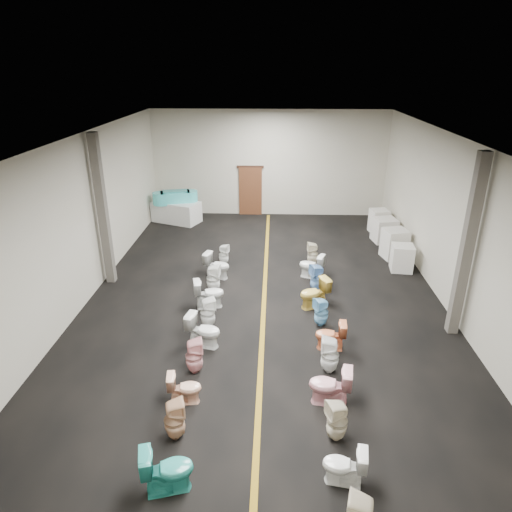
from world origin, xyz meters
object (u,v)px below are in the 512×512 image
object	(u,v)px
appliance_crate_a	(402,258)
toilet_right_2	(337,421)
appliance_crate_b	(395,244)
toilet_left_4	(204,331)
toilet_right_7	(314,293)
appliance_crate_c	(384,230)
toilet_left_6	(209,293)
appliance_crate_d	(379,221)
toilet_right_1	(344,466)
display_table	(176,212)
toilet_left_2	(185,388)
toilet_left_1	(175,420)
toilet_left_8	(217,265)
toilet_right_3	(330,386)
bathtub	(175,197)
toilet_right_8	(317,278)
toilet_right_6	(321,312)
toilet_left_5	(208,313)
toilet_left_7	(213,279)
toilet_left_9	(224,255)
toilet_right_5	(330,335)
toilet_right_9	(311,266)
toilet_left_3	(194,356)
toilet_right_10	(313,254)
toilet_left_0	(167,470)

from	to	relation	value
appliance_crate_a	toilet_right_2	distance (m)	7.97
appliance_crate_a	appliance_crate_b	distance (m)	1.05
toilet_left_4	toilet_right_7	size ratio (longest dim) A/B	0.98
appliance_crate_c	toilet_left_6	size ratio (longest dim) A/B	1.08
appliance_crate_d	toilet_right_1	bearing A→B (deg)	-104.04
toilet_left_6	appliance_crate_d	bearing A→B (deg)	-57.08
display_table	toilet_left_2	world-z (taller)	display_table
appliance_crate_d	toilet_left_1	size ratio (longest dim) A/B	1.15
appliance_crate_a	toilet_left_8	xyz separation A→B (m)	(-5.91, -0.79, -0.02)
toilet_left_4	toilet_right_3	size ratio (longest dim) A/B	0.98
toilet_right_3	appliance_crate_d	bearing A→B (deg)	172.39
toilet_left_1	toilet_left_6	bearing A→B (deg)	-17.54
bathtub	toilet_right_8	world-z (taller)	bathtub
toilet_left_4	toilet_right_6	distance (m)	3.03
toilet_left_4	toilet_right_2	xyz separation A→B (m)	(2.79, -2.83, -0.00)
display_table	appliance_crate_d	size ratio (longest dim) A/B	2.10
toilet_left_5	toilet_right_1	distance (m)	5.38
toilet_left_7	toilet_right_2	size ratio (longest dim) A/B	1.06
toilet_left_9	toilet_left_6	bearing A→B (deg)	-166.51
appliance_crate_a	toilet_right_3	distance (m)	7.12
toilet_right_5	toilet_right_8	bearing A→B (deg)	-174.40
toilet_left_9	bathtub	bearing A→B (deg)	44.74
appliance_crate_c	toilet_right_9	bearing A→B (deg)	-131.98
display_table	toilet_left_4	xyz separation A→B (m)	(2.51, -9.16, -0.02)
toilet_left_5	toilet_left_3	bearing A→B (deg)	159.22
toilet_left_7	toilet_right_3	size ratio (longest dim) A/B	1.03
toilet_left_7	toilet_right_9	size ratio (longest dim) A/B	1.08
toilet_right_3	toilet_right_9	world-z (taller)	toilet_right_3
display_table	toilet_left_3	bearing A→B (deg)	-76.46
appliance_crate_b	toilet_left_2	distance (m)	9.58
toilet_left_8	toilet_right_10	bearing A→B (deg)	-53.59
display_table	toilet_left_3	size ratio (longest dim) A/B	2.37
toilet_right_5	appliance_crate_a	bearing A→B (deg)	152.67
appliance_crate_c	toilet_left_8	distance (m)	6.82
toilet_left_5	toilet_right_7	xyz separation A→B (m)	(2.77, 1.15, 0.01)
appliance_crate_c	toilet_left_8	bearing A→B (deg)	-150.04
toilet_left_1	toilet_left_2	size ratio (longest dim) A/B	1.21
toilet_left_2	toilet_left_6	xyz separation A→B (m)	(-0.04, 3.85, 0.08)
toilet_left_4	toilet_left_7	size ratio (longest dim) A/B	0.95
appliance_crate_b	toilet_left_7	xyz separation A→B (m)	(-5.90, -2.83, -0.08)
appliance_crate_a	toilet_right_8	bearing A→B (deg)	-150.63
toilet_left_0	toilet_right_7	distance (m)	6.57
toilet_left_0	toilet_left_2	bearing A→B (deg)	-12.08
appliance_crate_c	toilet_right_6	bearing A→B (deg)	-115.36
toilet_right_1	toilet_right_8	xyz separation A→B (m)	(0.12, 6.70, 0.08)
bathtub	toilet_left_1	size ratio (longest dim) A/B	2.25
toilet_left_2	toilet_right_2	xyz separation A→B (m)	(2.88, -0.85, 0.07)
appliance_crate_d	toilet_left_2	distance (m)	11.72
appliance_crate_d	toilet_left_5	world-z (taller)	appliance_crate_d
bathtub	toilet_right_5	size ratio (longest dim) A/B	2.52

